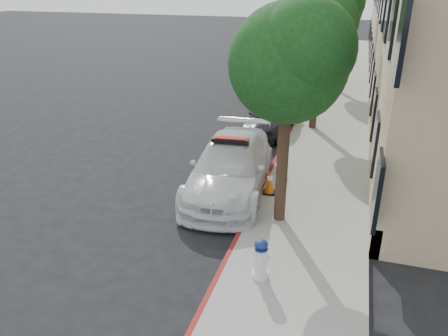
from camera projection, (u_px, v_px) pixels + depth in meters
name	position (u px, v px, depth m)	size (l,w,h in m)	color
ground	(202.00, 179.00, 14.28)	(120.00, 120.00, 0.00)	black
sidewalk	(335.00, 106.00, 22.05)	(3.20, 50.00, 0.15)	gray
curb_strip	(304.00, 103.00, 22.46)	(0.12, 50.00, 0.15)	maroon
tree_near	(289.00, 63.00, 10.01)	(2.92, 2.82, 5.62)	black
tree_mid	(321.00, 30.00, 17.06)	(2.77, 2.64, 5.43)	black
tree_far	(335.00, 10.00, 23.97)	(3.10, 3.00, 5.81)	black
police_car	(230.00, 167.00, 13.23)	(2.70, 5.62, 1.73)	silver
parked_car_mid	(270.00, 117.00, 18.29)	(1.61, 4.00, 1.36)	black
parked_car_far	(306.00, 61.00, 30.19)	(1.51, 4.33, 1.43)	black
fire_hydrant	(261.00, 259.00, 9.25)	(0.39, 0.36, 0.92)	silver
traffic_cone	(270.00, 182.00, 12.90)	(0.39, 0.39, 0.71)	black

